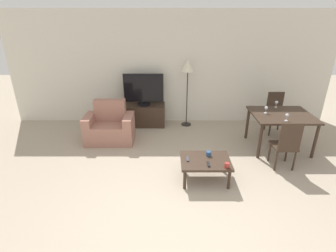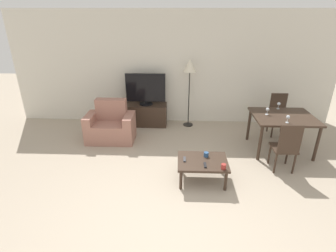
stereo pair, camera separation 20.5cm
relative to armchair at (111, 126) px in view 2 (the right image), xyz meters
name	(u,v)px [view 2 (the right image)]	position (x,y,z in m)	size (l,w,h in m)	color
ground_plane	(166,225)	(1.33, -2.51, -0.32)	(18.00, 18.00, 0.00)	tan
wall_back	(173,69)	(1.33, 1.20, 1.03)	(7.87, 0.06, 2.70)	silver
armchair	(111,126)	(0.00, 0.00, 0.00)	(1.03, 0.62, 0.89)	#9E6B5B
tv_stand	(146,114)	(0.68, 0.89, -0.05)	(1.00, 0.47, 0.53)	#38281E
tv	(146,89)	(0.68, 0.89, 0.60)	(0.95, 0.32, 0.76)	black
coffee_table	(202,163)	(1.89, -1.45, 0.02)	(0.82, 0.62, 0.38)	#38281E
dining_table	(283,120)	(3.55, -0.30, 0.34)	(1.18, 0.99, 0.75)	#38281E
dining_chair_near	(286,146)	(3.35, -1.11, 0.19)	(0.40, 0.40, 0.94)	#38281E
dining_chair_far	(278,113)	(3.76, 0.51, 0.19)	(0.40, 0.40, 0.94)	#38281E
floor_lamp	(190,69)	(1.73, 0.88, 1.08)	(0.31, 0.31, 1.63)	black
remote_primary	(185,159)	(1.59, -1.44, 0.07)	(0.04, 0.15, 0.02)	#38383D
remote_secondary	(205,165)	(1.91, -1.61, 0.07)	(0.04, 0.15, 0.02)	black
cup_white_near	(224,167)	(2.19, -1.69, 0.10)	(0.08, 0.08, 0.08)	maroon
cup_colored_far	(206,154)	(1.96, -1.32, 0.10)	(0.08, 0.08, 0.08)	navy
wine_glass_left	(267,110)	(3.24, -0.25, 0.53)	(0.07, 0.07, 0.15)	silver
wine_glass_center	(279,104)	(3.58, 0.10, 0.53)	(0.07, 0.07, 0.15)	silver
wine_glass_right	(288,118)	(3.49, -0.65, 0.53)	(0.07, 0.07, 0.15)	silver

